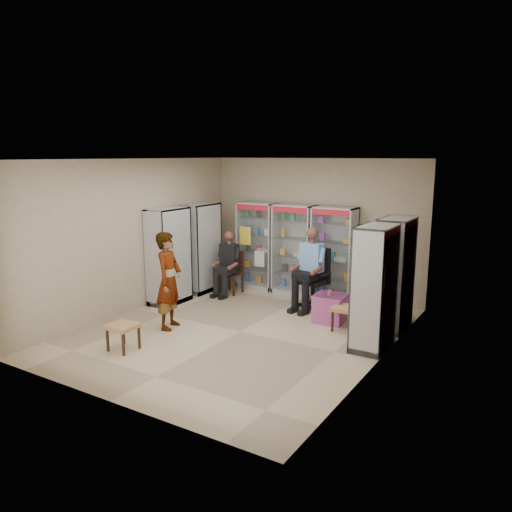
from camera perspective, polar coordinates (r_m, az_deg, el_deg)
The scene contains 18 objects.
floor at distance 8.94m, azimuth -1.84°, elevation -8.61°, with size 6.00×6.00×0.00m, color tan.
room_shell at distance 8.47m, azimuth -1.92°, elevation 4.00°, with size 5.02×6.02×3.01m.
cabinet_back_left at distance 11.58m, azimuth 0.19°, elevation 1.20°, with size 0.90×0.50×2.00m, color silver.
cabinet_back_mid at distance 11.13m, azimuth 4.37°, elevation 0.74°, with size 0.90×0.50×2.00m, color silver.
cabinet_back_right at distance 10.73m, azimuth 8.88°, elevation 0.23°, with size 0.90×0.50×2.00m, color #ADAFB5.
cabinet_right_far at distance 9.17m, azimuth 15.54°, elevation -2.00°, with size 0.50×0.90×2.00m, color silver.
cabinet_right_near at distance 8.14m, azimuth 13.36°, elevation -3.57°, with size 0.50×0.90×2.00m, color #AEB1B6.
cabinet_left_far at distance 11.35m, azimuth -6.28°, elevation 0.92°, with size 0.50×0.90×2.00m, color #AEB1B5.
cabinet_left_near at distance 10.52m, azimuth -9.94°, elevation -0.03°, with size 0.50×0.90×2.00m, color #AEB1B6.
wooden_chair at distance 11.22m, azimuth -2.84°, elevation -1.91°, with size 0.42×0.42×0.94m, color black.
seated_customer at distance 11.14m, azimuth -3.00°, elevation -0.96°, with size 0.44×0.60×1.34m, color black, non-canonical shape.
office_chair at distance 10.21m, azimuth 6.54°, elevation -2.53°, with size 0.67×0.67×1.22m, color black.
seated_shopkeeper at distance 10.13m, azimuth 6.44°, elevation -1.67°, with size 0.51×0.71×1.55m, color #77A2EB, non-canonical shape.
pink_trunk at distance 9.45m, azimuth 8.45°, elevation -5.94°, with size 0.54×0.52×0.52m, color #AB4479.
tea_glass at distance 9.35m, azimuth 8.42°, elevation -4.17°, with size 0.07×0.07×0.09m, color #582707.
woven_stool_a at distance 9.07m, azimuth 10.13°, elevation -7.03°, with size 0.44×0.44×0.44m, color #A57645.
woven_stool_b at distance 8.34m, azimuth -14.92°, elevation -8.94°, with size 0.43×0.43×0.43m, color #AE8649.
standing_man at distance 9.01m, azimuth -9.94°, elevation -2.79°, with size 0.64×0.42×1.75m, color #9A9B9D.
Camera 1 is at (4.63, -7.00, 3.08)m, focal length 35.00 mm.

